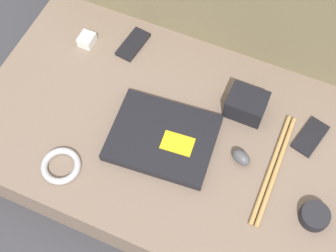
{
  "coord_description": "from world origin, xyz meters",
  "views": [
    {
      "loc": [
        0.26,
        -0.59,
        1.37
      ],
      "look_at": [
        0.0,
        0.0,
        0.17
      ],
      "focal_mm": 50.0,
      "sensor_mm": 36.0,
      "label": 1
    }
  ],
  "objects_px": {
    "phone_black": "(310,137)",
    "charger_brick": "(87,40)",
    "speaker_puck": "(315,216)",
    "computer_mouse": "(241,157)",
    "laptop": "(162,137)",
    "phone_silver": "(133,44)",
    "camera_pouch": "(246,104)"
  },
  "relations": [
    {
      "from": "computer_mouse",
      "to": "phone_silver",
      "type": "xyz_separation_m",
      "value": [
        -0.46,
        0.25,
        -0.01
      ]
    },
    {
      "from": "computer_mouse",
      "to": "charger_brick",
      "type": "xyz_separation_m",
      "value": [
        -0.6,
        0.2,
        -0.0
      ]
    },
    {
      "from": "camera_pouch",
      "to": "laptop",
      "type": "bearing_deg",
      "value": -135.15
    },
    {
      "from": "phone_silver",
      "to": "charger_brick",
      "type": "distance_m",
      "value": 0.15
    },
    {
      "from": "speaker_puck",
      "to": "phone_black",
      "type": "bearing_deg",
      "value": 107.2
    },
    {
      "from": "phone_silver",
      "to": "camera_pouch",
      "type": "height_order",
      "value": "camera_pouch"
    },
    {
      "from": "phone_silver",
      "to": "computer_mouse",
      "type": "bearing_deg",
      "value": -21.27
    },
    {
      "from": "computer_mouse",
      "to": "speaker_puck",
      "type": "xyz_separation_m",
      "value": [
        0.23,
        -0.08,
        -0.0
      ]
    },
    {
      "from": "computer_mouse",
      "to": "camera_pouch",
      "type": "xyz_separation_m",
      "value": [
        -0.04,
        0.16,
        0.02
      ]
    },
    {
      "from": "charger_brick",
      "to": "speaker_puck",
      "type": "bearing_deg",
      "value": -18.53
    },
    {
      "from": "phone_black",
      "to": "camera_pouch",
      "type": "xyz_separation_m",
      "value": [
        -0.2,
        0.01,
        0.03
      ]
    },
    {
      "from": "laptop",
      "to": "camera_pouch",
      "type": "height_order",
      "value": "camera_pouch"
    },
    {
      "from": "charger_brick",
      "to": "computer_mouse",
      "type": "bearing_deg",
      "value": -18.25
    },
    {
      "from": "phone_silver",
      "to": "phone_black",
      "type": "xyz_separation_m",
      "value": [
        0.62,
        -0.1,
        -0.0
      ]
    },
    {
      "from": "laptop",
      "to": "phone_black",
      "type": "distance_m",
      "value": 0.43
    },
    {
      "from": "phone_black",
      "to": "charger_brick",
      "type": "distance_m",
      "value": 0.76
    },
    {
      "from": "speaker_puck",
      "to": "phone_silver",
      "type": "distance_m",
      "value": 0.76
    },
    {
      "from": "laptop",
      "to": "phone_silver",
      "type": "relative_size",
      "value": 2.4
    },
    {
      "from": "computer_mouse",
      "to": "charger_brick",
      "type": "relative_size",
      "value": 1.29
    },
    {
      "from": "laptop",
      "to": "phone_black",
      "type": "height_order",
      "value": "laptop"
    },
    {
      "from": "phone_black",
      "to": "charger_brick",
      "type": "relative_size",
      "value": 2.53
    },
    {
      "from": "laptop",
      "to": "charger_brick",
      "type": "height_order",
      "value": "charger_brick"
    },
    {
      "from": "speaker_puck",
      "to": "camera_pouch",
      "type": "bearing_deg",
      "value": 138.86
    },
    {
      "from": "laptop",
      "to": "camera_pouch",
      "type": "xyz_separation_m",
      "value": [
        0.19,
        0.19,
        0.02
      ]
    },
    {
      "from": "speaker_puck",
      "to": "charger_brick",
      "type": "bearing_deg",
      "value": 161.47
    },
    {
      "from": "phone_black",
      "to": "computer_mouse",
      "type": "bearing_deg",
      "value": -122.92
    },
    {
      "from": "computer_mouse",
      "to": "phone_black",
      "type": "distance_m",
      "value": 0.22
    },
    {
      "from": "laptop",
      "to": "camera_pouch",
      "type": "distance_m",
      "value": 0.27
    },
    {
      "from": "camera_pouch",
      "to": "speaker_puck",
      "type": "bearing_deg",
      "value": -41.14
    },
    {
      "from": "laptop",
      "to": "phone_black",
      "type": "bearing_deg",
      "value": 19.22
    },
    {
      "from": "phone_silver",
      "to": "phone_black",
      "type": "height_order",
      "value": "phone_silver"
    },
    {
      "from": "speaker_puck",
      "to": "phone_black",
      "type": "xyz_separation_m",
      "value": [
        -0.07,
        0.23,
        -0.01
      ]
    }
  ]
}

